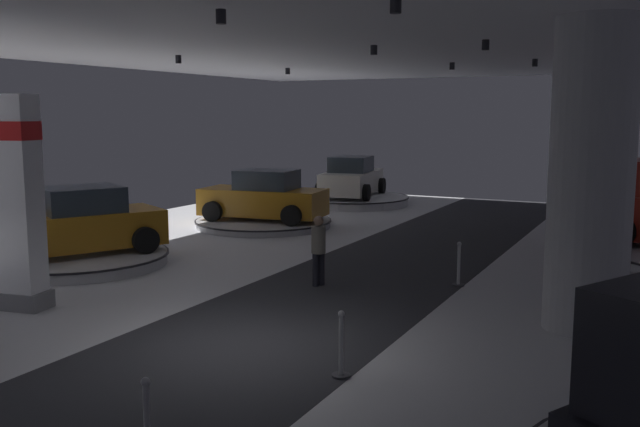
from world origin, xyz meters
name	(u,v)px	position (x,y,z in m)	size (l,w,h in m)	color
ground	(242,347)	(0.00, 0.00, -0.02)	(24.00, 44.00, 0.06)	silver
ceiling_with_spotlights	(236,3)	(0.00, 0.00, 5.55)	(24.00, 44.00, 0.39)	silver
column_right	(591,177)	(4.96, 3.62, 2.75)	(1.45, 1.45, 5.50)	#ADADB2
brand_sign_pylon	(12,200)	(-5.27, -0.07, 2.18)	(1.36, 0.86, 4.22)	slate
display_platform_deep_left	(352,200)	(-5.96, 17.63, 0.19)	(4.90, 4.90, 0.35)	silver
display_car_deep_left	(352,178)	(-5.96, 17.60, 1.11)	(2.76, 4.43, 1.71)	silver
display_platform_mid_left	(78,259)	(-7.22, 3.40, 0.17)	(4.57, 4.57, 0.30)	#B7B7BC
display_car_mid_left	(78,224)	(-7.20, 3.43, 1.06)	(3.60, 4.56, 1.71)	#B77519
display_platform_far_left	(263,222)	(-6.21, 10.81, 0.14)	(4.68, 4.68, 0.24)	#B7B7BC
display_car_far_left	(264,197)	(-6.18, 10.81, 1.01)	(4.40, 2.67, 1.71)	#B77519
visitor_walking_near	(318,246)	(-0.73, 4.24, 0.91)	(0.32, 0.32, 1.59)	black
stanchion_b	(341,353)	(2.06, -0.50, 0.37)	(0.28, 0.28, 1.01)	#333338
stanchion_c	(459,270)	(2.08, 5.67, 0.37)	(0.28, 0.28, 1.01)	#333338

